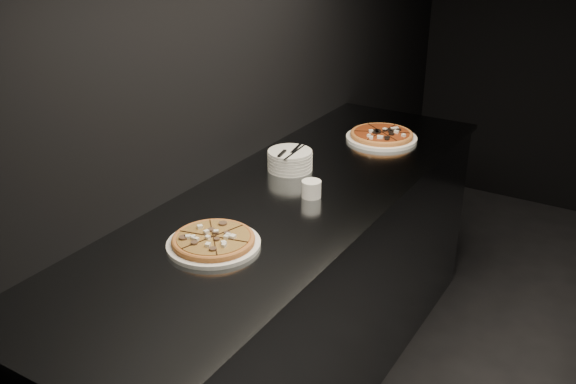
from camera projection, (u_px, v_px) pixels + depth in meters
The scene contains 7 objects.
wall_left at pixel (209, 60), 2.45m from camera, with size 0.02×5.00×2.80m, color black.
counter at pixel (291, 295), 2.67m from camera, with size 0.74×2.44×0.92m.
pizza_mushroom at pixel (214, 241), 2.10m from camera, with size 0.33×0.33×0.04m.
pizza_tomato at pixel (382, 135), 3.04m from camera, with size 0.39×0.39×0.04m.
plate_stack at pixel (290, 160), 2.70m from camera, with size 0.19×0.19×0.08m.
cutlery at pixel (290, 152), 2.66m from camera, with size 0.06×0.20×0.01m.
ramekin at pixel (311, 188), 2.45m from camera, with size 0.08×0.08×0.07m.
Camera 1 is at (-0.97, -1.93, 1.96)m, focal length 40.00 mm.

